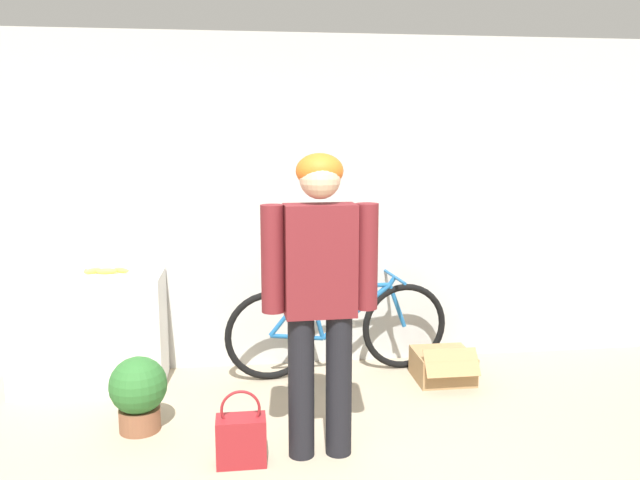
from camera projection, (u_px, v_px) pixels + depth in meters
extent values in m
cube|color=silver|center=(282.00, 204.00, 4.90)|extent=(8.00, 0.06, 2.60)
cube|color=white|center=(350.00, 319.00, 5.09)|extent=(0.08, 0.01, 0.12)
cube|color=white|center=(90.00, 331.00, 4.58)|extent=(1.07, 0.48, 0.84)
cylinder|color=black|center=(301.00, 387.00, 3.57)|extent=(0.15, 0.15, 0.84)
cylinder|color=black|center=(339.00, 385.00, 3.59)|extent=(0.15, 0.15, 0.84)
cube|color=maroon|center=(320.00, 261.00, 3.46)|extent=(0.40, 0.20, 0.63)
cylinder|color=maroon|center=(273.00, 259.00, 3.42)|extent=(0.13, 0.13, 0.60)
cylinder|color=maroon|center=(367.00, 257.00, 3.49)|extent=(0.13, 0.13, 0.60)
sphere|color=#DBB28E|center=(320.00, 178.00, 3.38)|extent=(0.23, 0.23, 0.23)
ellipsoid|color=orange|center=(320.00, 171.00, 3.39)|extent=(0.26, 0.24, 0.19)
torus|color=black|center=(270.00, 336.00, 4.70)|extent=(0.69, 0.12, 0.69)
torus|color=black|center=(404.00, 326.00, 4.93)|extent=(0.69, 0.12, 0.69)
cylinder|color=#1E609E|center=(297.00, 337.00, 4.75)|extent=(0.41, 0.07, 0.09)
cylinder|color=#1E609E|center=(290.00, 311.00, 4.70)|extent=(0.33, 0.06, 0.38)
cylinder|color=#1E609E|center=(316.00, 313.00, 4.75)|extent=(0.14, 0.05, 0.42)
cylinder|color=#1E609E|center=(356.00, 311.00, 4.82)|extent=(0.56, 0.09, 0.43)
cylinder|color=#1E609E|center=(350.00, 286.00, 4.78)|extent=(0.64, 0.09, 0.05)
cylinder|color=#1E609E|center=(397.00, 306.00, 4.89)|extent=(0.16, 0.05, 0.36)
cylinder|color=#1E609E|center=(392.00, 281.00, 4.85)|extent=(0.07, 0.04, 0.08)
cylinder|color=#1E609E|center=(395.00, 277.00, 4.85)|extent=(0.07, 0.46, 0.02)
ellipsoid|color=black|center=(309.00, 284.00, 4.70)|extent=(0.23, 0.10, 0.05)
ellipsoid|color=#EAD64C|center=(107.00, 271.00, 4.54)|extent=(0.15, 0.04, 0.04)
ellipsoid|color=#EAD64C|center=(93.00, 271.00, 4.55)|extent=(0.14, 0.10, 0.04)
ellipsoid|color=#EAD64C|center=(121.00, 270.00, 4.57)|extent=(0.14, 0.09, 0.04)
sphere|color=brown|center=(86.00, 271.00, 4.56)|extent=(0.02, 0.02, 0.02)
cube|color=maroon|center=(241.00, 441.00, 3.52)|extent=(0.28, 0.16, 0.28)
torus|color=maroon|center=(241.00, 409.00, 3.49)|extent=(0.23, 0.02, 0.23)
cube|color=#A87F51|center=(443.00, 366.00, 4.73)|extent=(0.42, 0.39, 0.22)
cube|color=#A87F51|center=(452.00, 363.00, 4.52)|extent=(0.40, 0.14, 0.17)
cylinder|color=brown|center=(140.00, 419.00, 3.93)|extent=(0.26, 0.26, 0.14)
sphere|color=#2D6B2D|center=(138.00, 385.00, 3.89)|extent=(0.36, 0.36, 0.36)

